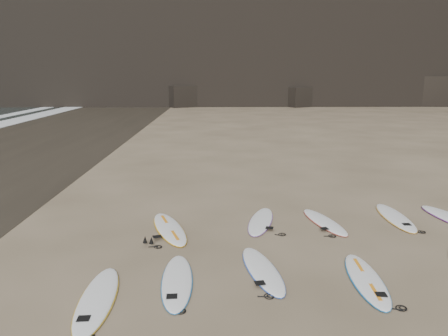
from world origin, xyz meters
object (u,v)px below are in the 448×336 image
Objects in this scene: surfboard_5 at (169,228)px; surfboard_8 at (395,217)px; surfboard_0 at (97,299)px; surfboard_6 at (261,221)px; surfboard_7 at (324,222)px; surfboard_2 at (262,269)px; surfboard_3 at (366,279)px; surfboard_1 at (177,281)px.

surfboard_5 reaches higher than surfboard_8.
surfboard_6 is at bearing 48.29° from surfboard_0.
surfboard_0 is 0.97× the size of surfboard_5.
surfboard_5 is 4.10m from surfboard_7.
surfboard_0 is 1.07× the size of surfboard_2.
surfboard_5 is 2.44m from surfboard_6.
surfboard_6 is at bearing -175.27° from surfboard_8.
surfboard_5 is 6.16m from surfboard_8.
surfboard_2 is at bearing -81.39° from surfboard_6.
surfboard_5 is at bearing -171.73° from surfboard_8.
surfboard_5 is at bearing 72.94° from surfboard_0.
surfboard_6 is 1.04× the size of surfboard_7.
surfboard_3 is 0.92× the size of surfboard_5.
surfboard_6 is at bearing 57.29° from surfboard_1.
surfboard_0 is 1.00× the size of surfboard_8.
surfboard_8 is (7.01, 4.30, -0.00)m from surfboard_0.
surfboard_8 reaches higher than surfboard_1.
surfboard_2 is 2.98m from surfboard_6.
surfboard_0 is 8.23m from surfboard_8.
surfboard_2 is 0.94× the size of surfboard_8.
surfboard_7 is at bearing 92.92° from surfboard_3.
surfboard_6 is (-1.67, 3.42, -0.00)m from surfboard_3.
surfboard_0 is at bearing -169.46° from surfboard_3.
surfboard_3 is at bearing -118.13° from surfboard_8.
surfboard_1 and surfboard_6 have the same top height.
surfboard_2 is at bearing 11.98° from surfboard_1.
surfboard_2 is (1.68, 0.45, -0.00)m from surfboard_1.
surfboard_6 is 3.73m from surfboard_8.
surfboard_2 is 3.48m from surfboard_7.
surfboard_0 is 1.10× the size of surfboard_7.
surfboard_3 is at bearing -50.08° from surfboard_6.
surfboard_1 is 1.74m from surfboard_2.
surfboard_6 is at bearing 119.20° from surfboard_3.
surfboard_2 is at bearing -138.01° from surfboard_7.
surfboard_0 is at bearing -155.08° from surfboard_7.
surfboard_8 is (6.11, 0.76, -0.00)m from surfboard_5.
surfboard_1 is 3.62m from surfboard_3.
surfboard_8 is at bearing 63.82° from surfboard_3.
surfboard_2 is 1.03× the size of surfboard_7.
surfboard_8 is at bearing -4.70° from surfboard_7.
surfboard_8 is at bearing 17.40° from surfboard_6.
surfboard_0 reaches higher than surfboard_1.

